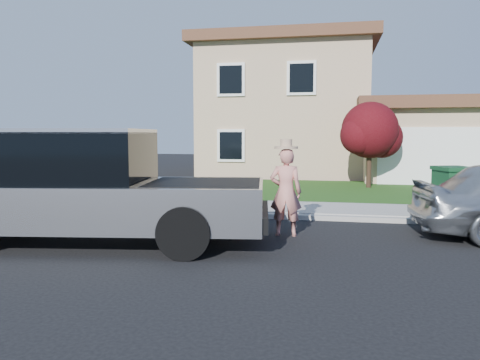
{
  "coord_description": "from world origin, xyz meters",
  "views": [
    {
      "loc": [
        2.43,
        -8.68,
        2.11
      ],
      "look_at": [
        0.61,
        0.46,
        1.2
      ],
      "focal_mm": 35.0,
      "sensor_mm": 36.0,
      "label": 1
    }
  ],
  "objects_px": {
    "pickup_truck": "(91,191)",
    "ornamental_tree": "(371,133)",
    "woman": "(286,190)",
    "trash_bin": "(453,192)"
  },
  "relations": [
    {
      "from": "pickup_truck",
      "to": "ornamental_tree",
      "type": "xyz_separation_m",
      "value": [
        5.94,
        10.14,
        1.14
      ]
    },
    {
      "from": "ornamental_tree",
      "to": "woman",
      "type": "bearing_deg",
      "value": -105.04
    },
    {
      "from": "pickup_truck",
      "to": "woman",
      "type": "height_order",
      "value": "pickup_truck"
    },
    {
      "from": "woman",
      "to": "trash_bin",
      "type": "distance_m",
      "value": 4.32
    },
    {
      "from": "woman",
      "to": "trash_bin",
      "type": "xyz_separation_m",
      "value": [
        3.75,
        2.14,
        -0.19
      ]
    },
    {
      "from": "trash_bin",
      "to": "pickup_truck",
      "type": "bearing_deg",
      "value": -171.44
    },
    {
      "from": "woman",
      "to": "pickup_truck",
      "type": "bearing_deg",
      "value": 20.3
    },
    {
      "from": "pickup_truck",
      "to": "woman",
      "type": "relative_size",
      "value": 3.47
    },
    {
      "from": "pickup_truck",
      "to": "woman",
      "type": "bearing_deg",
      "value": 13.73
    },
    {
      "from": "woman",
      "to": "ornamental_tree",
      "type": "relative_size",
      "value": 0.62
    }
  ]
}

